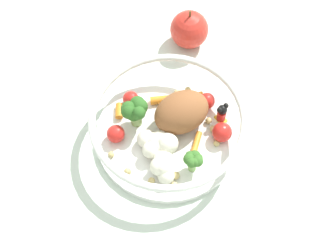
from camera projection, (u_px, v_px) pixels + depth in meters
name	position (u px, v px, depth m)	size (l,w,h in m)	color
ground_plane	(163.00, 141.00, 0.79)	(2.40, 2.40, 0.00)	silver
food_container	(168.00, 127.00, 0.77)	(0.24, 0.24, 0.07)	white
loose_apple	(189.00, 29.00, 0.86)	(0.07, 0.07, 0.08)	red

